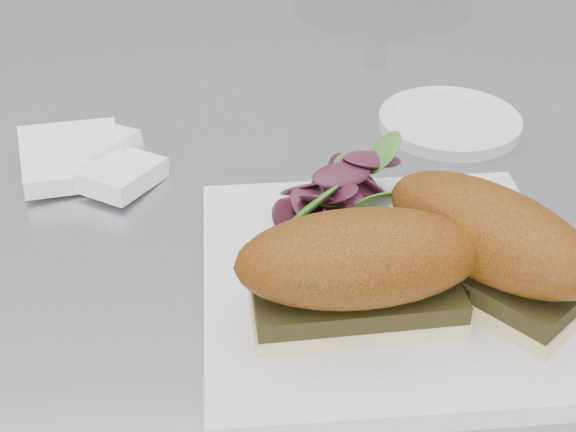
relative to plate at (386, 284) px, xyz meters
name	(u,v)px	position (x,y,z in m)	size (l,w,h in m)	color
plate	(386,284)	(0.00, 0.00, 0.00)	(0.26, 0.26, 0.02)	white
sandwich_left	(359,269)	(-0.03, -0.05, 0.05)	(0.17, 0.09, 0.08)	beige
sandwich_right	(487,243)	(0.06, -0.02, 0.05)	(0.16, 0.16, 0.08)	beige
salad	(341,191)	(-0.03, 0.07, 0.03)	(0.10, 0.10, 0.05)	#428C2E
napkin	(94,169)	(-0.24, 0.16, 0.00)	(0.11, 0.11, 0.02)	white
saucer	(450,122)	(0.09, 0.25, 0.00)	(0.14, 0.14, 0.01)	white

